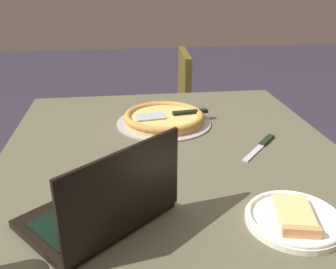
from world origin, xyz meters
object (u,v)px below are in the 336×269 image
Objects in this scene: table_knife at (262,145)px; pizza_tray at (163,118)px; laptop at (104,207)px; chair_far at (167,117)px; pizza_plate at (294,218)px; dining_table at (173,175)px.

pizza_tray is at bearing -128.79° from table_knife.
pizza_tray is at bearing 161.02° from laptop.
chair_far reaches higher than table_knife.
chair_far is (-1.36, 0.31, -0.32)m from laptop.
table_knife is at bearing 10.45° from chair_far.
laptop reaches higher than pizza_plate.
pizza_plate is at bearing 18.94° from pizza_tray.
pizza_tray is 0.40× the size of chair_far.
table_knife is 1.07m from chair_far.
dining_table is 6.84× the size of table_knife.
pizza_plate is 0.25× the size of chair_far.
laptop reaches higher than chair_far.
laptop is 0.43m from pizza_plate.
pizza_tray reaches higher than pizza_plate.
pizza_tray is at bearing -179.27° from dining_table.
laptop reaches higher than table_knife.
table_knife is at bearing 169.24° from pizza_plate.
pizza_plate is at bearing 28.42° from dining_table.
chair_far is (-0.78, 0.11, -0.29)m from pizza_tray.
pizza_tray is at bearing -8.16° from chair_far.
pizza_plate is (0.06, 0.42, -0.03)m from laptop.
pizza_plate is 1.45m from chair_far.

